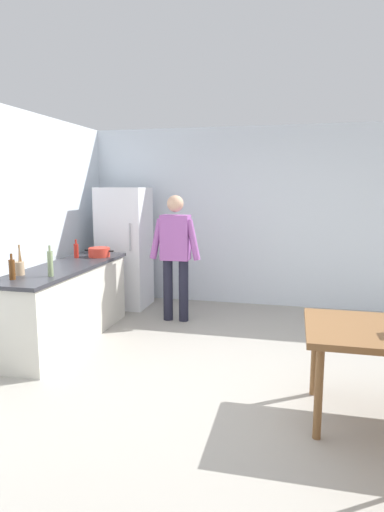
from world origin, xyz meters
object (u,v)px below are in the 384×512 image
object	(u,v)px
utensil_jar	(19,268)
bottle_vinegar_tall	(50,263)
refrigerator	(125,248)
cooking_pot	(99,252)
bottle_beer_brown	(12,269)
bottle_sauce_red	(76,250)
person	(175,250)

from	to	relation	value
utensil_jar	bottle_vinegar_tall	world-z (taller)	same
refrigerator	cooking_pot	size ratio (longest dim) A/B	4.50
bottle_vinegar_tall	bottle_beer_brown	bearing A→B (deg)	-140.91
cooking_pot	utensil_jar	bearing A→B (deg)	-102.38
refrigerator	bottle_sauce_red	distance (m)	1.08
bottle_vinegar_tall	utensil_jar	bearing A→B (deg)	-176.74
person	bottle_vinegar_tall	size ratio (longest dim) A/B	5.31
person	bottle_sauce_red	world-z (taller)	person
refrigerator	bottle_sauce_red	size ratio (longest dim) A/B	7.50
cooking_pot	refrigerator	bearing A→B (deg)	90.35
cooking_pot	utensil_jar	distance (m)	1.33
refrigerator	utensil_jar	bearing A→B (deg)	-97.27
cooking_pot	utensil_jar	world-z (taller)	utensil_jar
person	cooking_pot	size ratio (longest dim) A/B	4.25
refrigerator	person	xyz separation A→B (m)	(0.95, -0.55, 0.08)
bottle_sauce_red	bottle_beer_brown	distance (m)	1.36
cooking_pot	bottle_vinegar_tall	distance (m)	1.29
cooking_pot	bottle_vinegar_tall	size ratio (longest dim) A/B	1.25
person	cooking_pot	bearing A→B (deg)	-160.16
refrigerator	bottle_vinegar_tall	world-z (taller)	refrigerator
person	bottle_sauce_red	bearing A→B (deg)	-157.55
utensil_jar	bottle_beer_brown	size ratio (longest dim) A/B	1.23
bottle_sauce_red	bottle_vinegar_tall	size ratio (longest dim) A/B	0.75
bottle_beer_brown	bottle_vinegar_tall	distance (m)	0.37
cooking_pot	bottle_sauce_red	distance (m)	0.29
person	cooking_pot	distance (m)	1.00
bottle_sauce_red	bottle_beer_brown	size ratio (longest dim) A/B	0.92
person	bottle_vinegar_tall	world-z (taller)	person
person	bottle_beer_brown	bearing A→B (deg)	-122.06
cooking_pot	bottle_vinegar_tall	bearing A→B (deg)	-87.02
bottle_sauce_red	bottle_vinegar_tall	xyz separation A→B (m)	(0.31, -1.13, 0.04)
cooking_pot	bottle_vinegar_tall	xyz separation A→B (m)	(0.07, -1.28, 0.08)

